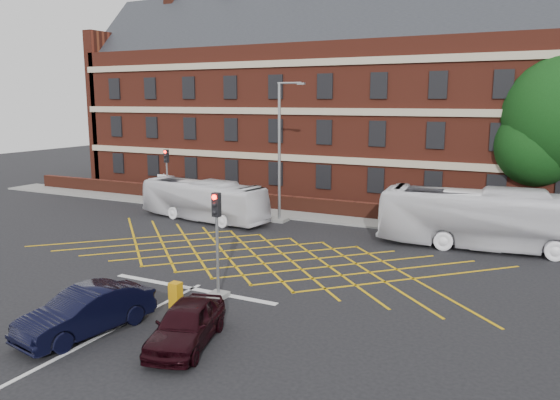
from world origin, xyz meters
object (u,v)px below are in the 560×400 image
at_px(car_navy, 86,311).
at_px(traffic_light_near, 217,255).
at_px(utility_cabinet, 176,295).
at_px(traffic_light_far, 167,184).
at_px(direction_signs, 164,184).
at_px(bus_left, 203,200).
at_px(car_maroon, 186,324).
at_px(street_lamp, 280,175).
at_px(bus_right, 490,219).

xyz_separation_m(car_navy, traffic_light_near, (2.12, 4.88, 0.98)).
bearing_deg(utility_cabinet, traffic_light_far, 128.93).
height_order(traffic_light_far, direction_signs, traffic_light_far).
height_order(bus_left, direction_signs, bus_left).
relative_size(traffic_light_near, direction_signs, 1.94).
xyz_separation_m(bus_left, direction_signs, (-6.56, 4.13, 0.05)).
bearing_deg(car_maroon, bus_left, 107.26).
height_order(street_lamp, utility_cabinet, street_lamp).
bearing_deg(direction_signs, car_navy, -57.52).
height_order(car_maroon, street_lamp, street_lamp).
distance_m(bus_right, traffic_light_far, 22.54).
distance_m(bus_left, traffic_light_far, 5.41).
relative_size(bus_right, car_navy, 2.45).
bearing_deg(bus_left, bus_right, -78.39).
height_order(traffic_light_far, street_lamp, street_lamp).
height_order(bus_right, utility_cabinet, bus_right).
bearing_deg(traffic_light_near, utility_cabinet, -117.07).
xyz_separation_m(traffic_light_far, direction_signs, (-1.73, 1.73, -0.39)).
distance_m(traffic_light_near, utility_cabinet, 2.24).
distance_m(car_maroon, direction_signs, 26.07).
relative_size(bus_right, traffic_light_far, 2.72).
bearing_deg(bus_right, bus_left, 87.55).
bearing_deg(direction_signs, street_lamp, -11.44).
height_order(bus_left, bus_right, bus_right).
height_order(bus_left, street_lamp, street_lamp).
distance_m(street_lamp, utility_cabinet, 15.78).
bearing_deg(bus_right, traffic_light_near, 139.55).
height_order(traffic_light_near, direction_signs, traffic_light_near).
distance_m(traffic_light_near, traffic_light_far, 19.62).
relative_size(bus_left, direction_signs, 4.32).
bearing_deg(traffic_light_far, car_navy, -58.88).
relative_size(bus_left, utility_cabinet, 9.48).
distance_m(car_navy, street_lamp, 18.71).
height_order(car_navy, traffic_light_far, traffic_light_far).
relative_size(bus_left, car_navy, 2.01).
bearing_deg(utility_cabinet, traffic_light_near, 62.93).
bearing_deg(utility_cabinet, street_lamp, 101.83).
height_order(bus_right, traffic_light_far, traffic_light_far).
relative_size(bus_right, car_maroon, 2.80).
xyz_separation_m(traffic_light_far, street_lamp, (9.56, -0.55, 1.30)).
distance_m(bus_left, car_maroon, 18.84).
bearing_deg(bus_left, car_maroon, -138.41).
bearing_deg(car_navy, utility_cabinet, 78.75).
distance_m(bus_left, direction_signs, 7.76).
bearing_deg(bus_left, utility_cabinet, -140.63).
distance_m(car_maroon, street_lamp, 18.65).
height_order(bus_right, street_lamp, street_lamp).
height_order(bus_right, car_navy, bus_right).
height_order(car_navy, traffic_light_near, traffic_light_near).
height_order(traffic_light_near, traffic_light_far, same).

